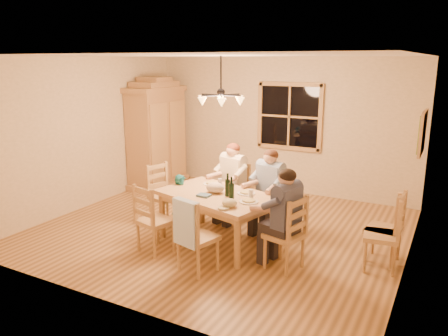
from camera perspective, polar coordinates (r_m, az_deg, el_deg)
The scene contains 33 objects.
floor at distance 7.07m, azimuth -0.37°, elevation -7.97°, with size 5.50×5.50×0.00m, color brown.
ceiling at distance 6.56m, azimuth -0.41°, elevation 14.47°, with size 5.50×5.00×0.02m, color white.
wall_back at distance 8.93m, azimuth 7.36°, elevation 5.52°, with size 5.50×0.02×2.70m, color #C6B48C.
wall_left at distance 8.34m, azimuth -17.26°, elevation 4.42°, with size 0.02×5.00×2.70m, color #C6B48C.
wall_right at distance 5.91m, azimuth 23.70°, elevation 0.16°, with size 0.02×5.00×2.70m, color #C6B48C.
window at distance 8.80m, azimuth 8.54°, elevation 6.67°, with size 1.30×0.06×1.30m.
painting at distance 7.05m, azimuth 24.48°, elevation 4.21°, with size 0.06×0.78×0.64m.
chandelier at distance 6.59m, azimuth -0.40°, elevation 9.05°, with size 0.77×0.68×0.71m.
armoire at distance 9.36m, azimuth -8.75°, elevation 4.04°, with size 0.66×1.40×2.30m.
dining_table at distance 6.35m, azimuth -0.87°, elevation -4.25°, with size 1.92×1.44×0.76m.
chair_far_left at distance 7.30m, azimuth 1.10°, elevation -4.73°, with size 0.53×0.52×0.99m.
chair_far_right at distance 6.85m, azimuth 5.88°, elevation -6.09°, with size 0.53×0.52×0.99m.
chair_near_left at distance 6.26m, azimuth -8.91°, elevation -8.14°, with size 0.53×0.52×0.99m.
chair_near_right at distance 5.66m, azimuth -3.42°, elevation -10.45°, with size 0.53×0.52×0.99m.
chair_end_left at distance 7.29m, azimuth -7.66°, elevation -4.88°, with size 0.52×0.53×0.99m.
chair_end_right at distance 5.77m, azimuth 7.85°, elevation -10.06°, with size 0.52×0.53×0.99m.
adult_woman at distance 7.15m, azimuth 1.12°, elevation -0.64°, with size 0.47×0.50×0.87m.
adult_plaid_man at distance 6.68m, azimuth 6.00°, elevation -1.75°, with size 0.47×0.50×0.87m.
adult_slate_man at distance 5.58m, azimuth 8.03°, elevation -5.00°, with size 0.50×0.47×0.87m.
towel at distance 5.39m, azimuth -4.94°, elevation -7.19°, with size 0.38×0.10×0.58m, color #B5D4F5.
wine_bottle_a at distance 6.17m, azimuth 0.48°, elevation -2.19°, with size 0.08×0.08×0.33m, color black.
wine_bottle_b at distance 5.98m, azimuth 0.98°, elevation -2.70°, with size 0.08×0.08×0.33m, color black.
plate_woman at distance 6.77m, azimuth -1.62°, elevation -2.09°, with size 0.26×0.26×0.02m, color white.
plate_plaid at distance 6.31m, azimuth 2.93°, elevation -3.32°, with size 0.26×0.26×0.02m, color white.
plate_slate at distance 5.94m, azimuth 3.26°, elevation -4.41°, with size 0.26×0.26×0.02m, color white.
wine_glass_a at distance 6.59m, azimuth -0.54°, elevation -2.00°, with size 0.06×0.06×0.14m, color silver.
wine_glass_b at distance 6.06m, azimuth 3.56°, elevation -3.46°, with size 0.06×0.06×0.14m, color silver.
cap at distance 5.74m, azimuth 0.72°, elevation -4.58°, with size 0.20×0.20×0.11m, color tan.
napkin at distance 6.19m, azimuth -2.65°, elevation -3.59°, with size 0.18×0.14×0.03m, color #44627D.
cloth_bundle at distance 6.34m, azimuth -1.16°, elevation -2.57°, with size 0.28×0.22×0.15m, color #C0A98B.
child at distance 6.89m, azimuth -5.58°, elevation -4.58°, with size 0.33×0.22×0.91m, color #175F69.
chair_spare_front at distance 6.25m, azimuth 20.00°, elevation -8.89°, with size 0.46×0.48×0.99m.
chair_spare_back at distance 6.04m, azimuth 19.67°, elevation -9.65°, with size 0.49×0.50×0.99m.
Camera 1 is at (3.15, -5.76, 2.63)m, focal length 35.00 mm.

